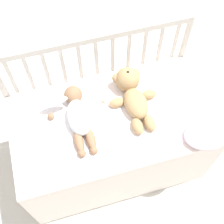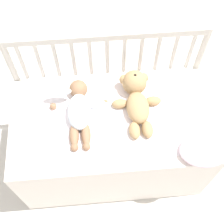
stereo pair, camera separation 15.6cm
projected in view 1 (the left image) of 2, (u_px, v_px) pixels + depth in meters
ground_plane at (112, 158)px, 2.12m from camera, size 12.00×12.00×0.00m
crib_mattress at (112, 141)px, 1.88m from camera, size 1.08×0.59×0.55m
crib_rail at (97, 67)px, 1.75m from camera, size 1.08×0.04×0.86m
blanket at (107, 117)px, 1.65m from camera, size 0.82×0.51×0.01m
teddy_bear at (132, 93)px, 1.66m from camera, size 0.27×0.39×0.14m
baby at (78, 115)px, 1.61m from camera, size 0.33×0.40×0.11m
small_pillow at (208, 134)px, 1.57m from camera, size 0.25×0.18×0.06m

